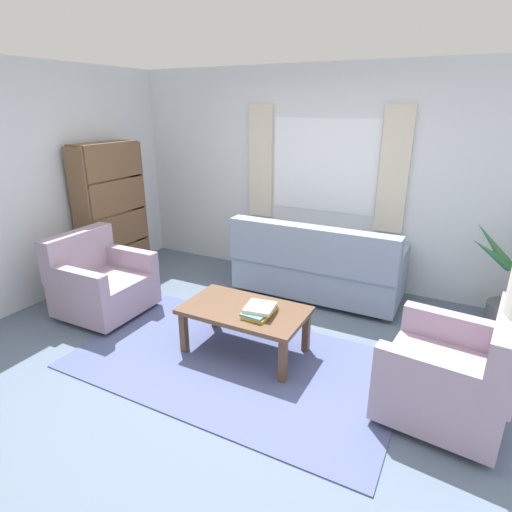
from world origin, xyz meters
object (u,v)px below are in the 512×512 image
at_px(armchair_left, 100,282).
at_px(potted_plant, 512,289).
at_px(book_stack_on_table, 260,310).
at_px(bookshelf, 116,218).
at_px(armchair_right, 454,375).
at_px(couch, 317,267).
at_px(coffee_table, 245,314).

height_order(armchair_left, potted_plant, potted_plant).
height_order(book_stack_on_table, bookshelf, bookshelf).
relative_size(armchair_right, book_stack_on_table, 2.66).
bearing_deg(armchair_left, couch, -53.25).
bearing_deg(coffee_table, bookshelf, 159.94).
height_order(coffee_table, potted_plant, potted_plant).
distance_m(armchair_right, coffee_table, 1.72).
bearing_deg(armchair_left, armchair_right, -90.97).
bearing_deg(coffee_table, armchair_right, -2.22).
xyz_separation_m(book_stack_on_table, bookshelf, (-2.52, 0.89, 0.30)).
bearing_deg(couch, coffee_table, 83.34).
bearing_deg(armchair_right, couch, -127.88).
distance_m(couch, armchair_left, 2.41).
bearing_deg(coffee_table, potted_plant, 36.02).
height_order(armchair_right, potted_plant, potted_plant).
relative_size(armchair_left, bookshelf, 0.51).
height_order(book_stack_on_table, potted_plant, potted_plant).
relative_size(armchair_left, book_stack_on_table, 2.54).
bearing_deg(armchair_right, book_stack_on_table, -85.31).
relative_size(coffee_table, book_stack_on_table, 3.18).
xyz_separation_m(couch, bookshelf, (-2.52, -0.56, 0.42)).
bearing_deg(coffee_table, couch, 83.34).
bearing_deg(coffee_table, book_stack_on_table, -11.72).
distance_m(armchair_left, book_stack_on_table, 1.92).
relative_size(armchair_left, armchair_right, 0.96).
bearing_deg(bookshelf, coffee_table, 69.94).
height_order(armchair_right, bookshelf, bookshelf).
bearing_deg(potted_plant, couch, -176.38).
height_order(couch, book_stack_on_table, couch).
bearing_deg(potted_plant, book_stack_on_table, -141.12).
bearing_deg(couch, armchair_left, 37.16).
distance_m(coffee_table, bookshelf, 2.53).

